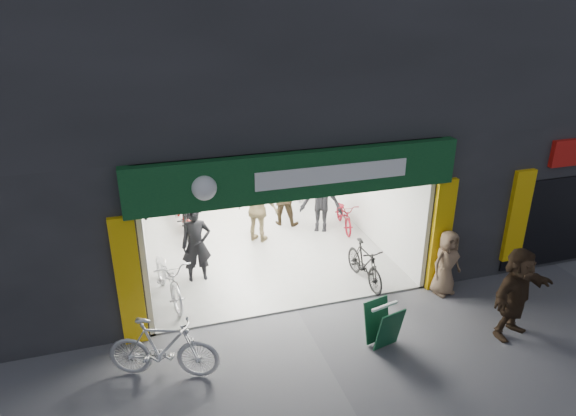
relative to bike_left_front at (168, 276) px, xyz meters
name	(u,v)px	position (x,y,z in m)	size (l,w,h in m)	color
ground	(297,310)	(2.50, -1.27, -0.54)	(60.00, 60.00, 0.00)	#56565B
building	(273,66)	(3.41, 3.72, 3.78)	(17.00, 10.27, 8.00)	#232326
bike_left_front	(168,276)	(0.00, 0.00, 0.00)	(0.71, 2.05, 1.08)	silver
bike_left_midfront	(185,221)	(0.70, 2.92, -0.06)	(0.44, 1.58, 0.95)	black
bike_left_midback	(181,209)	(0.70, 3.87, -0.10)	(0.58, 1.67, 0.88)	maroon
bike_left_back	(175,195)	(0.61, 4.86, -0.04)	(0.47, 1.67, 1.00)	silver
bike_right_front	(365,264)	(4.30, -0.67, -0.04)	(0.47, 1.65, 0.99)	black
bike_right_mid	(344,215)	(5.00, 2.15, -0.11)	(0.56, 1.61, 0.85)	maroon
bike_right_back	(292,184)	(4.30, 4.81, -0.07)	(0.44, 1.55, 0.93)	#B7B7BC
parked_bike	(163,348)	(-0.30, -2.47, 0.04)	(0.55, 1.94, 1.16)	silver
customer_a	(196,245)	(0.70, 0.55, 0.39)	(0.67, 0.44, 1.85)	black
customer_b	(283,195)	(3.46, 2.92, 0.37)	(0.88, 0.69, 1.81)	#322616
customer_c	(321,201)	(4.30, 2.15, 0.37)	(1.17, 0.67, 1.81)	black
customer_d	(258,209)	(2.51, 2.05, 0.40)	(1.10, 0.46, 1.87)	#927F55
pedestrian_near	(446,263)	(5.80, -1.57, 0.21)	(0.73, 0.48, 1.50)	#80644A
pedestrian_far	(516,293)	(6.20, -3.24, 0.39)	(1.72, 0.55, 1.85)	#332417
sandwich_board	(383,324)	(3.68, -2.82, -0.07)	(0.66, 0.68, 0.85)	#0F3F24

